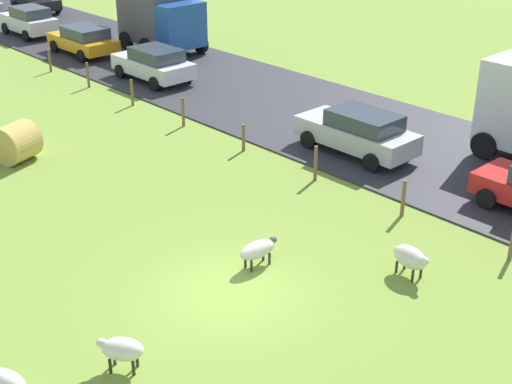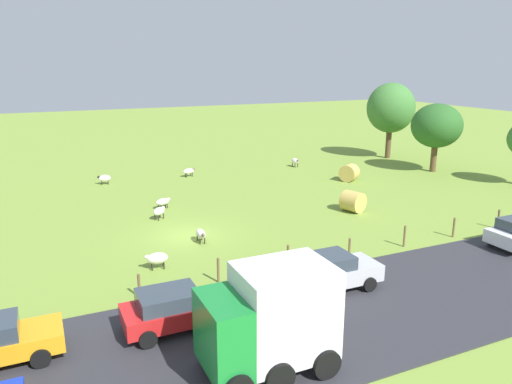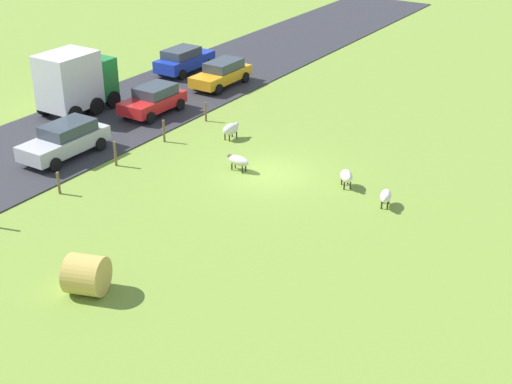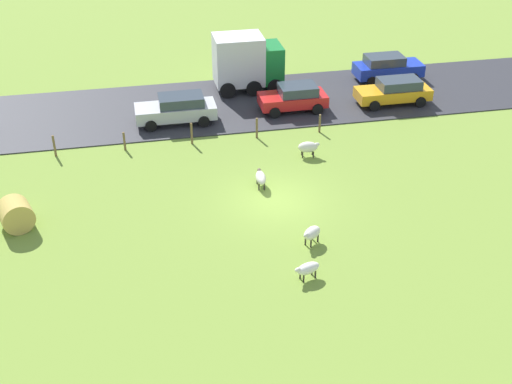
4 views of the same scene
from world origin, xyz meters
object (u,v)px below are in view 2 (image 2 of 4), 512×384
Objects in this scene: hay_bale_1 at (353,201)px; tree_1 at (391,108)px; sheep_2 at (104,178)px; hay_bale_0 at (349,173)px; car_0 at (328,272)px; sheep_3 at (189,171)px; sheep_6 at (201,234)px; sheep_1 at (163,202)px; sheep_4 at (159,211)px; truck_1 at (270,318)px; sheep_5 at (295,161)px; tree_2 at (437,126)px; sheep_0 at (157,258)px; car_3 at (174,308)px.

tree_1 is (-14.01, 14.27, 4.41)m from hay_bale_1.
hay_bale_0 reaches higher than sheep_2.
sheep_3 is at bearing 177.83° from car_0.
sheep_3 is at bearing 165.44° from sheep_6.
sheep_1 is 7.19m from sheep_6.
hay_bale_1 is at bearing -33.34° from hay_bale_0.
sheep_3 is 11.79m from sheep_4.
sheep_3 is 0.84× the size of hay_bale_1.
hay_bale_1 is at bearing 62.58° from sheep_1.
car_0 is (-4.05, 4.77, -0.97)m from truck_1.
sheep_2 is at bearing -162.97° from sheep_1.
tree_1 is 32.33m from car_0.
sheep_5 is at bearing -168.58° from hay_bale_0.
tree_2 is 33.42m from truck_1.
hay_bale_0 is at bearing 120.50° from sheep_0.
sheep_5 is 29.73m from car_3.
sheep_4 is at bearing -167.39° from sheep_6.
sheep_4 is 0.26× the size of car_3.
sheep_5 reaches higher than sheep_6.
tree_1 is at bearing 88.98° from sheep_2.
sheep_2 is 0.26× the size of truck_1.
sheep_3 is 0.30× the size of car_3.
sheep_1 is at bearing 167.54° from car_3.
sheep_0 is 1.02× the size of sheep_1.
sheep_2 is at bearing -104.89° from tree_2.
car_0 is (23.23, -11.22, 0.33)m from sheep_5.
sheep_6 is at bearing -158.17° from car_0.
tree_2 is at bearing 71.00° from sheep_3.
car_3 reaches higher than sheep_5.
hay_bale_1 is at bearing 43.91° from sheep_2.
sheep_0 is at bearing -74.73° from hay_bale_1.
tree_2 is (6.88, -0.48, -0.97)m from tree_1.
tree_2 is at bearing 111.51° from sheep_0.
hay_bale_1 is (3.67, 12.11, 0.16)m from sheep_4.
sheep_2 is 0.98× the size of sheep_5.
sheep_6 is (-2.52, 3.03, -0.04)m from sheep_0.
hay_bale_1 is (14.03, -3.39, 0.13)m from sheep_5.
sheep_2 is 20.15m from hay_bale_1.
sheep_6 is (4.98, 1.11, -0.03)m from sheep_4.
hay_bale_1 reaches higher than sheep_3.
tree_1 reaches higher than car_3.
truck_1 is (19.12, -1.28, 1.39)m from sheep_1.
tree_2 is 1.47× the size of truck_1.
sheep_0 is 1.07× the size of sheep_2.
truck_1 is (27.25, -26.88, -3.24)m from tree_1.
sheep_6 is 9.05m from car_3.
sheep_2 is at bearing 179.84° from sheep_0.
sheep_5 is 0.88× the size of sheep_6.
sheep_5 is at bearing 119.01° from sheep_1.
sheep_0 is 33.76m from tree_1.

